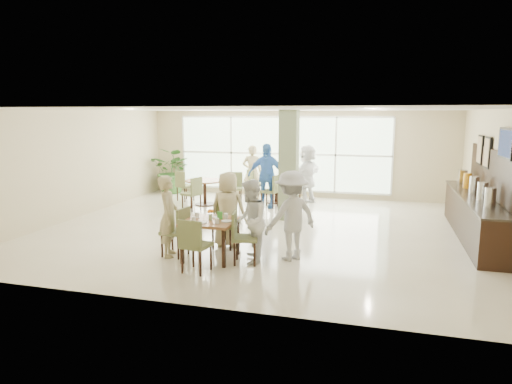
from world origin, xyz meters
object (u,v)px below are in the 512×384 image
(teen_left, at_px, (169,216))
(teen_right, at_px, (250,221))
(round_table_right, at_px, (276,184))
(adult_b, at_px, (307,174))
(round_table_left, at_px, (205,186))
(teen_far, at_px, (228,209))
(teen_standing, at_px, (291,216))
(main_table, at_px, (211,225))
(buffet_counter, at_px, (475,213))
(potted_plant, at_px, (173,170))
(adult_a, at_px, (266,176))
(adult_standing, at_px, (252,172))

(teen_left, xyz_separation_m, teen_right, (1.61, 0.03, -0.01))
(round_table_right, relative_size, adult_b, 0.62)
(round_table_left, height_order, teen_far, teen_far)
(teen_far, bearing_deg, teen_standing, 161.42)
(main_table, height_order, buffet_counter, buffet_counter)
(potted_plant, bearing_deg, round_table_left, -42.03)
(teen_standing, distance_m, adult_a, 4.84)
(adult_a, xyz_separation_m, adult_standing, (-0.77, 1.19, -0.07))
(round_table_right, xyz_separation_m, buffet_counter, (5.11, -2.80, -0.02))
(buffet_counter, relative_size, teen_left, 3.01)
(main_table, relative_size, adult_b, 0.54)
(potted_plant, height_order, adult_a, adult_a)
(main_table, xyz_separation_m, teen_right, (0.76, 0.02, 0.11))
(round_table_right, distance_m, teen_left, 5.81)
(teen_far, bearing_deg, main_table, 88.09)
(main_table, relative_size, teen_left, 0.61)
(potted_plant, relative_size, adult_b, 0.87)
(buffet_counter, height_order, teen_far, buffet_counter)
(teen_standing, relative_size, adult_a, 0.90)
(teen_left, height_order, teen_right, teen_left)
(teen_far, bearing_deg, buffet_counter, -156.76)
(buffet_counter, relative_size, adult_standing, 2.72)
(round_table_left, height_order, adult_standing, adult_standing)
(round_table_left, relative_size, teen_right, 0.75)
(round_table_left, relative_size, adult_standing, 0.66)
(teen_right, bearing_deg, teen_far, -154.20)
(teen_right, height_order, teen_standing, teen_standing)
(teen_standing, bearing_deg, round_table_left, -98.17)
(potted_plant, distance_m, teen_far, 6.81)
(teen_left, height_order, adult_a, adult_a)
(round_table_left, bearing_deg, teen_left, -75.94)
(teen_far, xyz_separation_m, adult_b, (0.81, 4.96, 0.12))
(teen_far, height_order, teen_standing, teen_standing)
(round_table_right, bearing_deg, round_table_left, -154.81)
(round_table_left, height_order, potted_plant, potted_plant)
(round_table_right, xyz_separation_m, adult_standing, (-0.88, 0.39, 0.29))
(teen_right, distance_m, adult_standing, 6.34)
(adult_a, bearing_deg, teen_left, -97.99)
(round_table_left, relative_size, teen_far, 0.74)
(main_table, height_order, round_table_left, same)
(potted_plant, bearing_deg, round_table_right, -10.65)
(teen_far, xyz_separation_m, teen_right, (0.72, -0.86, -0.01))
(potted_plant, bearing_deg, teen_right, -54.18)
(adult_a, bearing_deg, adult_standing, 122.36)
(round_table_left, bearing_deg, main_table, -66.89)
(round_table_right, distance_m, potted_plant, 3.88)
(round_table_left, relative_size, round_table_right, 1.03)
(teen_right, bearing_deg, potted_plant, -158.34)
(potted_plant, relative_size, teen_far, 1.00)
(teen_far, relative_size, teen_standing, 0.93)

